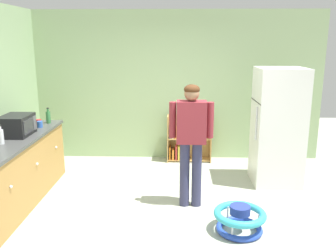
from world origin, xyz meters
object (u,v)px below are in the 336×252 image
object	(u,v)px
kitchen_counter	(15,171)
yellow_cup	(20,126)
teal_cup	(32,119)
refrigerator	(278,127)
baby_walker	(240,219)
red_cup	(39,122)
standing_person	(191,135)
green_cup	(31,125)
bookshelf	(186,141)
blue_cup	(40,124)
clear_bottle	(1,136)
green_glass_bottle	(48,117)
microwave	(17,125)

from	to	relation	value
kitchen_counter	yellow_cup	xyz separation A→B (m)	(-0.11, 0.53, 0.50)
teal_cup	yellow_cup	bearing A→B (deg)	-86.89
kitchen_counter	yellow_cup	bearing A→B (deg)	101.23
refrigerator	baby_walker	distance (m)	1.87
refrigerator	red_cup	world-z (taller)	refrigerator
kitchen_counter	baby_walker	bearing A→B (deg)	-13.34
standing_person	baby_walker	xyz separation A→B (m)	(0.55, -0.68, -0.82)
green_cup	refrigerator	bearing A→B (deg)	3.47
bookshelf	baby_walker	distance (m)	2.62
refrigerator	red_cup	bearing A→B (deg)	-179.07
red_cup	blue_cup	bearing A→B (deg)	-62.19
green_cup	blue_cup	bearing A→B (deg)	22.17
clear_bottle	blue_cup	distance (m)	0.90
refrigerator	baby_walker	xyz separation A→B (m)	(-0.80, -1.53, -0.73)
teal_cup	green_glass_bottle	bearing A→B (deg)	-11.45
refrigerator	clear_bottle	bearing A→B (deg)	-164.11
refrigerator	blue_cup	bearing A→B (deg)	-177.16
kitchen_counter	teal_cup	size ratio (longest dim) A/B	24.67
red_cup	clear_bottle	bearing A→B (deg)	-95.13
blue_cup	green_glass_bottle	bearing A→B (deg)	84.29
baby_walker	refrigerator	bearing A→B (deg)	62.54
standing_person	microwave	distance (m)	2.38
standing_person	baby_walker	size ratio (longest dim) A/B	2.70
green_glass_bottle	refrigerator	bearing A→B (deg)	-1.76
kitchen_counter	red_cup	world-z (taller)	red_cup
standing_person	teal_cup	bearing A→B (deg)	157.71
yellow_cup	clear_bottle	bearing A→B (deg)	-83.47
microwave	baby_walker	bearing A→B (deg)	-16.96
standing_person	blue_cup	distance (m)	2.33
bookshelf	microwave	xyz separation A→B (m)	(-2.34, -1.66, 0.67)
green_glass_bottle	red_cup	size ratio (longest dim) A/B	2.59
bookshelf	yellow_cup	distance (m)	2.84
teal_cup	yellow_cup	distance (m)	0.48
kitchen_counter	red_cup	size ratio (longest dim) A/B	24.67
standing_person	refrigerator	bearing A→B (deg)	32.49
microwave	yellow_cup	distance (m)	0.36
standing_person	green_cup	world-z (taller)	standing_person
kitchen_counter	teal_cup	distance (m)	1.13
bookshelf	baby_walker	xyz separation A→B (m)	(0.57, -2.55, -0.21)
clear_bottle	green_cup	distance (m)	0.84
standing_person	red_cup	world-z (taller)	standing_person
baby_walker	microwave	world-z (taller)	microwave
refrigerator	teal_cup	bearing A→B (deg)	177.49
blue_cup	teal_cup	bearing A→B (deg)	127.41
green_glass_bottle	blue_cup	world-z (taller)	green_glass_bottle
microwave	green_glass_bottle	distance (m)	0.77
baby_walker	yellow_cup	xyz separation A→B (m)	(-3.02, 1.22, 0.79)
kitchen_counter	red_cup	bearing A→B (deg)	84.80
baby_walker	green_glass_bottle	distance (m)	3.31
bookshelf	standing_person	xyz separation A→B (m)	(0.03, -1.88, 0.61)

